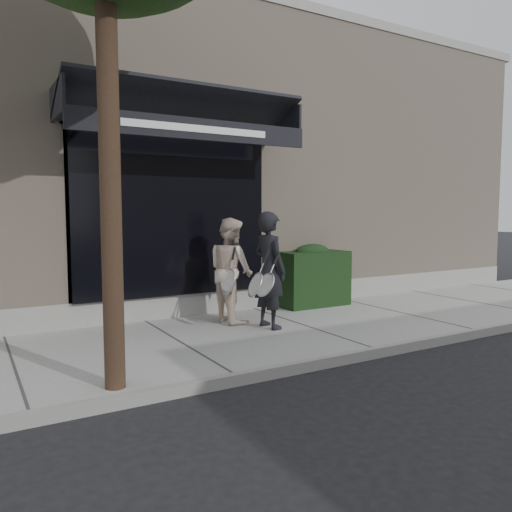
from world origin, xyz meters
TOP-DOWN VIEW (x-y plane):
  - ground at (0.00, 0.00)m, footprint 80.00×80.00m
  - sidewalk at (0.00, 0.00)m, footprint 20.00×3.00m
  - curb at (0.00, -1.55)m, footprint 20.00×0.10m
  - building_facade at (-0.01, 4.96)m, footprint 14.30×8.04m
  - hedge at (1.10, 1.25)m, footprint 1.30×0.70m
  - pedestrian_front at (-0.54, 0.10)m, footprint 0.76×0.81m
  - pedestrian_back at (-0.84, 0.76)m, footprint 0.67×0.86m

SIDE VIEW (x-z plane):
  - ground at x=0.00m, z-range 0.00..0.00m
  - sidewalk at x=0.00m, z-range 0.00..0.12m
  - curb at x=0.00m, z-range 0.00..0.14m
  - hedge at x=1.10m, z-range 0.09..1.23m
  - pedestrian_back at x=-0.84m, z-range 0.12..1.75m
  - pedestrian_front at x=-0.54m, z-range 0.12..1.85m
  - building_facade at x=-0.01m, z-range -0.08..5.56m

